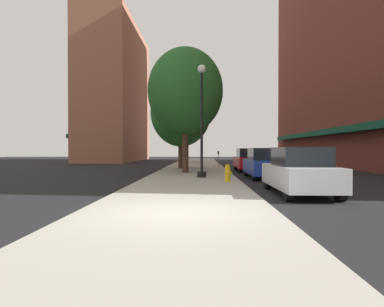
# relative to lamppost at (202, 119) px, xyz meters

# --- Properties ---
(ground_plane) EXTENTS (90.00, 90.00, 0.00)m
(ground_plane) POSITION_rel_lamppost_xyz_m (3.42, 8.35, -3.20)
(ground_plane) COLOR black
(sidewalk_slab) EXTENTS (4.80, 50.00, 0.12)m
(sidewalk_slab) POSITION_rel_lamppost_xyz_m (-0.58, 9.35, -3.14)
(sidewalk_slab) COLOR #A8A399
(sidewalk_slab) RESTS_ON ground
(building_right_brick) EXTENTS (6.80, 40.00, 28.71)m
(building_right_brick) POSITION_rel_lamppost_xyz_m (14.41, 12.35, 11.13)
(building_right_brick) COLOR brown
(building_right_brick) RESTS_ON ground
(building_far_background) EXTENTS (6.80, 18.00, 18.01)m
(building_far_background) POSITION_rel_lamppost_xyz_m (-11.59, 27.35, 5.78)
(building_far_background) COLOR #9E6047
(building_far_background) RESTS_ON ground
(lamppost) EXTENTS (0.48, 0.48, 5.90)m
(lamppost) POSITION_rel_lamppost_xyz_m (0.00, 0.00, 0.00)
(lamppost) COLOR black
(lamppost) RESTS_ON sidewalk_slab
(fire_hydrant) EXTENTS (0.33, 0.26, 0.79)m
(fire_hydrant) POSITION_rel_lamppost_xyz_m (1.18, -2.32, -2.68)
(fire_hydrant) COLOR gold
(fire_hydrant) RESTS_ON sidewalk_slab
(parking_meter_near) EXTENTS (0.14, 0.09, 1.31)m
(parking_meter_near) POSITION_rel_lamppost_xyz_m (1.47, 11.74, -2.25)
(parking_meter_near) COLOR slate
(parking_meter_near) RESTS_ON sidewalk_slab
(tree_near) EXTENTS (4.72, 4.72, 7.85)m
(tree_near) POSITION_rel_lamppost_xyz_m (-1.03, 3.42, 2.04)
(tree_near) COLOR #422D1E
(tree_near) RESTS_ON sidewalk_slab
(tree_mid) EXTENTS (4.02, 4.02, 7.00)m
(tree_mid) POSITION_rel_lamppost_xyz_m (-1.91, 19.26, 1.59)
(tree_mid) COLOR #4C3823
(tree_mid) RESTS_ON sidewalk_slab
(tree_far) EXTENTS (4.66, 4.66, 7.03)m
(tree_far) POSITION_rel_lamppost_xyz_m (-1.60, 8.05, 1.26)
(tree_far) COLOR #422D1E
(tree_far) RESTS_ON sidewalk_slab
(car_white) EXTENTS (1.80, 4.30, 1.66)m
(car_white) POSITION_rel_lamppost_xyz_m (3.42, -5.69, -2.39)
(car_white) COLOR black
(car_white) RESTS_ON ground
(car_blue) EXTENTS (1.80, 4.30, 1.66)m
(car_blue) POSITION_rel_lamppost_xyz_m (3.42, 0.75, -2.39)
(car_blue) COLOR black
(car_blue) RESTS_ON ground
(car_red) EXTENTS (1.80, 4.30, 1.66)m
(car_red) POSITION_rel_lamppost_xyz_m (3.42, 6.80, -2.39)
(car_red) COLOR black
(car_red) RESTS_ON ground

